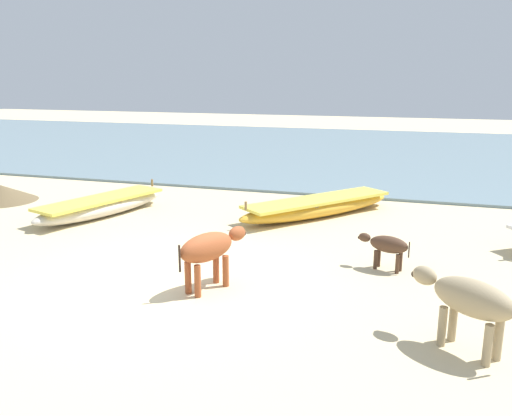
{
  "coord_description": "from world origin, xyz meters",
  "views": [
    {
      "loc": [
        3.96,
        -7.8,
        3.44
      ],
      "look_at": [
        0.48,
        3.14,
        0.6
      ],
      "focal_mm": 37.43,
      "sensor_mm": 36.0,
      "label": 1
    }
  ],
  "objects_px": {
    "fishing_boat_0": "(318,206)",
    "fishing_boat_4": "(101,206)",
    "cow_adult_rust": "(209,249)",
    "cow_second_adult_dun": "(469,300)",
    "calf_far_dark": "(387,245)"
  },
  "relations": [
    {
      "from": "cow_adult_rust",
      "to": "cow_second_adult_dun",
      "type": "xyz_separation_m",
      "value": [
        3.92,
        -0.93,
        0.01
      ]
    },
    {
      "from": "fishing_boat_0",
      "to": "calf_far_dark",
      "type": "distance_m",
      "value": 3.94
    },
    {
      "from": "cow_adult_rust",
      "to": "cow_second_adult_dun",
      "type": "height_order",
      "value": "cow_second_adult_dun"
    },
    {
      "from": "cow_adult_rust",
      "to": "calf_far_dark",
      "type": "distance_m",
      "value": 3.28
    },
    {
      "from": "fishing_boat_4",
      "to": "cow_adult_rust",
      "type": "bearing_deg",
      "value": -111.34
    },
    {
      "from": "fishing_boat_0",
      "to": "cow_second_adult_dun",
      "type": "height_order",
      "value": "cow_second_adult_dun"
    },
    {
      "from": "calf_far_dark",
      "to": "fishing_boat_0",
      "type": "bearing_deg",
      "value": -43.42
    },
    {
      "from": "cow_adult_rust",
      "to": "cow_second_adult_dun",
      "type": "relative_size",
      "value": 1.05
    },
    {
      "from": "cow_second_adult_dun",
      "to": "fishing_boat_0",
      "type": "bearing_deg",
      "value": -27.46
    },
    {
      "from": "cow_second_adult_dun",
      "to": "cow_adult_rust",
      "type": "bearing_deg",
      "value": 22.21
    },
    {
      "from": "fishing_boat_0",
      "to": "fishing_boat_4",
      "type": "bearing_deg",
      "value": -33.87
    },
    {
      "from": "fishing_boat_4",
      "to": "calf_far_dark",
      "type": "bearing_deg",
      "value": -86.34
    },
    {
      "from": "fishing_boat_0",
      "to": "fishing_boat_4",
      "type": "xyz_separation_m",
      "value": [
        -5.23,
        -1.63,
        0.01
      ]
    },
    {
      "from": "fishing_boat_4",
      "to": "calf_far_dark",
      "type": "xyz_separation_m",
      "value": [
        7.18,
        -1.79,
        0.21
      ]
    },
    {
      "from": "fishing_boat_4",
      "to": "cow_second_adult_dun",
      "type": "bearing_deg",
      "value": -100.78
    }
  ]
}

